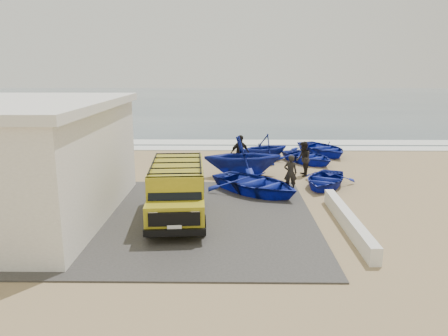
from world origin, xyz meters
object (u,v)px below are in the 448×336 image
object	(u,v)px
boat_far_left	(264,148)
fisherman_front	(290,173)
boat_mid_left	(243,156)
fisherman_middle	(303,159)
boat_near_right	(325,180)
boat_mid_right	(308,157)
boat_far_right	(322,148)
van	(177,189)
fisherman_back	(240,154)
boat_near_left	(256,184)
parapet	(348,221)

from	to	relation	value
boat_far_left	fisherman_front	size ratio (longest dim) A/B	1.90
boat_mid_left	fisherman_middle	bearing A→B (deg)	-95.57
boat_near_right	boat_mid_right	bearing A→B (deg)	113.72
boat_far_right	fisherman_middle	size ratio (longest dim) A/B	2.34
van	boat_mid_left	distance (m)	6.98
boat_near_right	boat_far_left	xyz separation A→B (m)	(-2.39, 5.58, 0.46)
van	boat_near_right	distance (m)	7.76
boat_far_right	fisherman_front	size ratio (longest dim) A/B	2.53
boat_near_right	boat_mid_left	xyz separation A→B (m)	(-3.74, 2.05, 0.68)
boat_mid_right	fisherman_front	xyz separation A→B (m)	(-1.79, -5.76, 0.44)
fisherman_front	fisherman_back	xyz separation A→B (m)	(-2.19, 3.54, 0.17)
boat_mid_left	boat_far_right	world-z (taller)	boat_mid_left
boat_far_right	boat_mid_left	bearing A→B (deg)	-156.64
van	boat_near_right	world-z (taller)	van
boat_near_right	boat_far_right	distance (m)	7.68
van	boat_mid_left	size ratio (longest dim) A/B	1.28
boat_mid_left	boat_mid_right	world-z (taller)	boat_mid_left
fisherman_back	boat_mid_right	bearing A→B (deg)	-2.09
van	fisherman_middle	world-z (taller)	van
boat_near_left	boat_mid_right	bearing A→B (deg)	16.34
fisherman_front	fisherman_middle	xyz separation A→B (m)	(1.02, 2.72, 0.07)
parapet	boat_near_right	bearing A→B (deg)	86.41
boat_near_right	parapet	bearing A→B (deg)	-68.79
van	parapet	bearing A→B (deg)	-13.50
boat_mid_left	boat_near_left	bearing A→B (deg)	-178.04
boat_mid_right	fisherman_back	xyz separation A→B (m)	(-3.98, -2.22, 0.61)
fisherman_middle	fisherman_back	size ratio (longest dim) A/B	0.89
van	boat_near_left	xyz separation A→B (m)	(3.05, 3.28, -0.67)
parapet	boat_near_right	distance (m)	5.38
boat_near_left	fisherman_back	bearing A→B (deg)	53.01
fisherman_front	fisherman_back	distance (m)	4.16
boat_near_right	boat_near_left	bearing A→B (deg)	-135.69
van	fisherman_back	bearing A→B (deg)	66.98
boat_near_left	boat_mid_left	world-z (taller)	boat_mid_left
boat_near_right	boat_far_right	bearing A→B (deg)	104.14
van	fisherman_middle	size ratio (longest dim) A/B	2.83
fisherman_front	parapet	bearing A→B (deg)	107.97
parapet	fisherman_middle	xyz separation A→B (m)	(-0.34, 7.46, 0.61)
fisherman_middle	boat_mid_left	bearing A→B (deg)	-87.59
van	boat_near_left	distance (m)	4.53
boat_near_right	fisherman_middle	xyz separation A→B (m)	(-0.67, 2.10, 0.53)
boat_near_left	boat_near_right	xyz separation A→B (m)	(3.27, 1.16, -0.10)
parapet	fisherman_front	bearing A→B (deg)	105.93
van	boat_near_right	size ratio (longest dim) A/B	1.48
fisherman_back	boat_near_left	bearing A→B (deg)	-112.73
boat_mid_right	boat_mid_left	bearing A→B (deg)	-174.20
boat_near_right	fisherman_front	bearing A→B (deg)	-135.03
boat_near_left	boat_mid_left	distance (m)	3.29
boat_near_left	boat_mid_left	size ratio (longest dim) A/B	1.11
boat_near_right	boat_far_right	xyz separation A→B (m)	(1.42, 7.55, 0.08)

